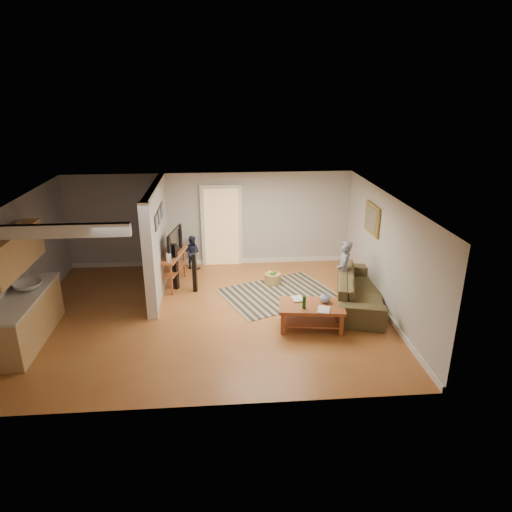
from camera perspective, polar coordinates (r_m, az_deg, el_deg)
The scene contains 11 objects.
ground at distance 9.90m, azimuth -5.68°, elevation -7.24°, with size 7.50×7.50×0.00m, color #984E26.
room_shell at distance 9.80m, azimuth -12.19°, elevation 1.39°, with size 7.54×6.02×2.52m.
area_rug at distance 10.76m, azimuth 2.85°, elevation -4.75°, with size 2.47×1.81×0.01m, color black.
sofa at distance 10.51m, azimuth 12.71°, elevation -5.93°, with size 2.50×0.98×0.73m, color #3F3A1F.
coffee_table at distance 9.25m, azimuth 7.05°, elevation -6.64°, with size 1.38×0.92×0.76m.
tv_console at distance 11.14m, azimuth -10.54°, elevation -0.09°, with size 0.73×1.37×1.12m.
speaker_left at distance 10.80m, azimuth -7.67°, elevation -2.12°, with size 0.09×0.09×0.94m, color black.
speaker_right at distance 10.99m, azimuth -10.07°, elevation -1.32°, with size 0.11×0.11×1.13m, color black.
toy_basket at distance 11.25m, azimuth 2.08°, elevation -2.77°, with size 0.40×0.40×0.36m.
child at distance 10.73m, azimuth 10.65°, elevation -5.21°, with size 0.50×0.33×1.38m, color slate.
toddler at distance 12.37m, azimuth -7.90°, elevation -1.49°, with size 0.44×0.34×0.91m, color #212944.
Camera 1 is at (0.26, -8.77, 4.58)m, focal length 32.00 mm.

